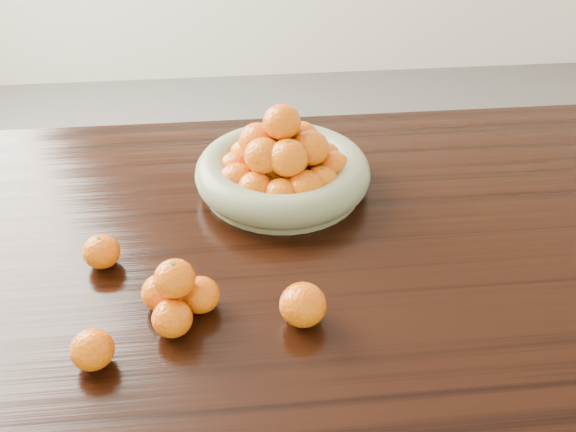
{
  "coord_description": "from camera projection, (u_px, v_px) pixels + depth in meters",
  "views": [
    {
      "loc": [
        -0.06,
        -0.9,
        1.47
      ],
      "look_at": [
        0.03,
        -0.02,
        0.83
      ],
      "focal_mm": 40.0,
      "sensor_mm": 36.0,
      "label": 1
    }
  ],
  "objects": [
    {
      "name": "dining_table",
      "position": [
        273.0,
        284.0,
        1.2
      ],
      "size": [
        2.0,
        1.0,
        0.75
      ],
      "color": "black",
      "rests_on": "ground"
    },
    {
      "name": "fruit_bowl",
      "position": [
        283.0,
        167.0,
        1.27
      ],
      "size": [
        0.35,
        0.35,
        0.18
      ],
      "rotation": [
        0.0,
        0.0,
        0.16
      ],
      "color": "gray",
      "rests_on": "dining_table"
    },
    {
      "name": "orange_pyramid",
      "position": [
        177.0,
        296.0,
        0.98
      ],
      "size": [
        0.12,
        0.12,
        0.11
      ],
      "rotation": [
        0.0,
        0.0,
        -0.19
      ],
      "color": "orange",
      "rests_on": "dining_table"
    },
    {
      "name": "loose_orange_0",
      "position": [
        101.0,
        252.0,
        1.09
      ],
      "size": [
        0.06,
        0.06,
        0.06
      ],
      "primitive_type": "ellipsoid",
      "color": "orange",
      "rests_on": "dining_table"
    },
    {
      "name": "loose_orange_1",
      "position": [
        92.0,
        350.0,
        0.91
      ],
      "size": [
        0.06,
        0.06,
        0.06
      ],
      "primitive_type": "ellipsoid",
      "color": "orange",
      "rests_on": "dining_table"
    },
    {
      "name": "loose_orange_2",
      "position": [
        303.0,
        305.0,
        0.98
      ],
      "size": [
        0.07,
        0.07,
        0.07
      ],
      "primitive_type": "ellipsoid",
      "color": "orange",
      "rests_on": "dining_table"
    }
  ]
}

